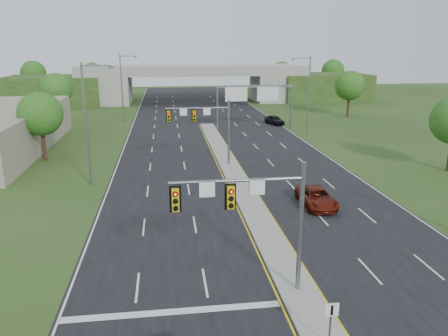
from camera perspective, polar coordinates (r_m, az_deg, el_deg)
name	(u,v)px	position (r m, az deg, el deg)	size (l,w,h in m)	color
ground	(297,291)	(23.98, 9.54, -15.59)	(240.00, 240.00, 0.00)	#283F16
road	(217,145)	(56.25, -0.86, 3.03)	(24.00, 160.00, 0.02)	black
median	(231,170)	(44.70, 0.97, -0.22)	(2.00, 54.00, 0.16)	gray
lane_markings	(219,157)	(50.30, -0.71, 1.51)	(23.72, 160.00, 0.01)	gold
signal_mast_near	(257,209)	(21.29, 4.32, -5.39)	(6.62, 0.60, 7.00)	slate
signal_mast_far	(207,122)	(45.27, -2.21, 5.98)	(6.62, 0.60, 7.00)	slate
keep_right_sign	(331,318)	(19.59, 13.80, -18.46)	(0.60, 0.13, 2.20)	slate
sign_gantry	(254,95)	(66.13, 3.92, 9.50)	(11.58, 0.44, 6.67)	slate
overpass	(194,86)	(100.09, -3.99, 10.64)	(80.00, 14.00, 8.10)	gray
lightpole_l_mid	(88,119)	(40.56, -17.34, 6.12)	(2.85, 0.25, 11.00)	slate
lightpole_l_far	(123,85)	(75.06, -13.07, 10.54)	(2.85, 0.25, 11.00)	slate
lightpole_r_far	(307,92)	(63.00, 10.83, 9.74)	(2.85, 0.25, 11.00)	slate
tree_l_near	(40,114)	(51.80, -22.86, 6.51)	(4.80, 4.80, 7.60)	#382316
tree_l_mid	(56,89)	(76.83, -21.12, 9.57)	(5.20, 5.20, 8.12)	#382316
tree_r_mid	(350,86)	(81.55, 16.11, 10.30)	(5.20, 5.20, 8.12)	#382316
tree_back_a	(33,73)	(117.96, -23.63, 11.27)	(6.00, 6.00, 8.85)	#382316
tree_back_b	(93,74)	(115.04, -16.76, 11.66)	(5.60, 5.60, 8.32)	#382316
tree_back_c	(282,73)	(117.71, 7.53, 12.26)	(5.60, 5.60, 8.32)	#382316
tree_back_d	(333,71)	(122.07, 14.04, 12.21)	(6.00, 6.00, 8.85)	#382316
car_far_a	(317,197)	(35.53, 12.00, -3.77)	(2.35, 5.10, 1.42)	#5B1509
car_far_c	(275,120)	(71.60, 6.61, 6.28)	(1.71, 4.24, 1.44)	black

